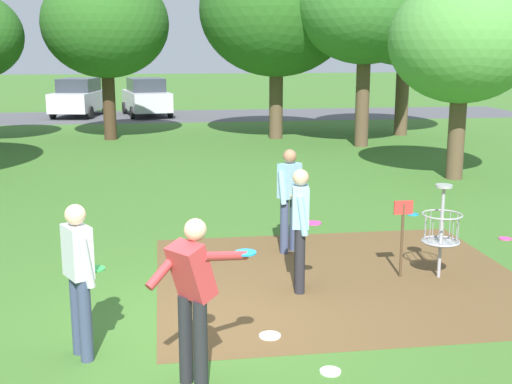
# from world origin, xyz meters

# --- Properties ---
(ground_plane) EXTENTS (160.00, 160.00, 0.00)m
(ground_plane) POSITION_xyz_m (0.00, 0.00, 0.00)
(ground_plane) COLOR #3D6B28
(dirt_tee_pad) EXTENTS (5.28, 4.69, 0.01)m
(dirt_tee_pad) POSITION_xyz_m (2.03, 1.44, 0.00)
(dirt_tee_pad) COLOR brown
(dirt_tee_pad) RESTS_ON ground
(disc_golf_basket) EXTENTS (0.98, 0.58, 1.39)m
(disc_golf_basket) POSITION_xyz_m (3.43, 1.29, 0.75)
(disc_golf_basket) COLOR #9E9EA3
(disc_golf_basket) RESTS_ON ground
(player_foreground_watching) EXTENTS (1.12, 0.61, 1.71)m
(player_foreground_watching) POSITION_xyz_m (-0.22, -1.40, 0.99)
(player_foreground_watching) COLOR #232328
(player_foreground_watching) RESTS_ON ground
(player_throwing) EXTENTS (0.45, 0.49, 1.71)m
(player_throwing) POSITION_xyz_m (-1.39, -0.60, 0.97)
(player_throwing) COLOR #384260
(player_throwing) RESTS_ON ground
(player_waiting_left) EXTENTS (0.43, 0.49, 1.71)m
(player_waiting_left) POSITION_xyz_m (1.35, 1.04, 0.97)
(player_waiting_left) COLOR #232328
(player_waiting_left) RESTS_ON ground
(player_waiting_right) EXTENTS (0.48, 0.45, 1.71)m
(player_waiting_right) POSITION_xyz_m (1.55, 2.82, 0.97)
(player_waiting_right) COLOR #384260
(player_waiting_right) RESTS_ON ground
(frisbee_near_basket) EXTENTS (0.22, 0.22, 0.02)m
(frisbee_near_basket) POSITION_xyz_m (1.18, -1.34, 0.01)
(frisbee_near_basket) COLOR white
(frisbee_near_basket) RESTS_ON ground
(frisbee_by_tee) EXTENTS (0.26, 0.26, 0.02)m
(frisbee_by_tee) POSITION_xyz_m (0.70, -0.39, 0.01)
(frisbee_by_tee) COLOR white
(frisbee_by_tee) RESTS_ON ground
(frisbee_mid_grass) EXTENTS (0.23, 0.23, 0.02)m
(frisbee_mid_grass) POSITION_xyz_m (4.50, 4.89, 0.01)
(frisbee_mid_grass) COLOR #1E93DB
(frisbee_mid_grass) RESTS_ON ground
(frisbee_far_left) EXTENTS (0.22, 0.22, 0.02)m
(frisbee_far_left) POSITION_xyz_m (5.46, 2.99, 0.01)
(frisbee_far_left) COLOR #E53D99
(frisbee_far_left) RESTS_ON ground
(tree_near_left) EXTENTS (5.48, 5.48, 7.28)m
(tree_near_left) POSITION_xyz_m (8.66, 16.91, 4.94)
(tree_near_left) COLOR brown
(tree_near_left) RESTS_ON ground
(tree_near_right) EXTENTS (4.48, 4.48, 6.03)m
(tree_near_right) POSITION_xyz_m (-2.32, 17.23, 4.11)
(tree_near_right) COLOR #422D1E
(tree_near_right) RESTS_ON ground
(tree_mid_left) EXTENTS (4.62, 4.62, 6.67)m
(tree_mid_left) POSITION_xyz_m (6.28, 14.26, 4.69)
(tree_mid_left) COLOR brown
(tree_mid_left) RESTS_ON ground
(tree_mid_right) EXTENTS (3.63, 3.63, 5.02)m
(tree_mid_right) POSITION_xyz_m (6.95, 8.36, 3.45)
(tree_mid_right) COLOR brown
(tree_mid_right) RESTS_ON ground
(tree_far_left) EXTENTS (5.53, 5.53, 6.96)m
(tree_far_left) POSITION_xyz_m (3.74, 16.65, 4.59)
(tree_far_left) COLOR brown
(tree_far_left) RESTS_ON ground
(parking_lot_strip) EXTENTS (36.00, 6.00, 0.01)m
(parking_lot_strip) POSITION_xyz_m (0.00, 25.41, 0.00)
(parking_lot_strip) COLOR #4C4C51
(parking_lot_strip) RESTS_ON ground
(parked_car_leftmost) EXTENTS (2.58, 4.47, 1.84)m
(parked_car_leftmost) POSITION_xyz_m (-4.38, 26.02, 0.92)
(parked_car_leftmost) COLOR silver
(parked_car_leftmost) RESTS_ON ground
(parked_car_center_left) EXTENTS (2.55, 4.46, 1.84)m
(parked_car_center_left) POSITION_xyz_m (-1.14, 25.76, 0.92)
(parked_car_center_left) COLOR silver
(parked_car_center_left) RESTS_ON ground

